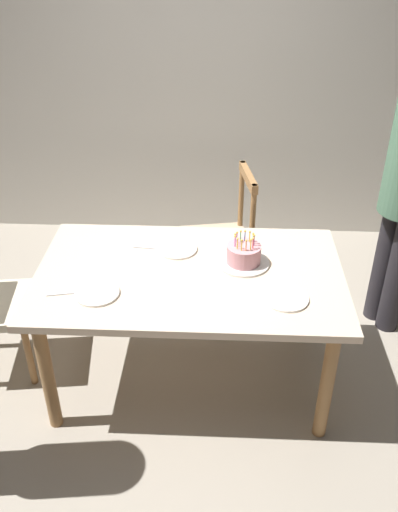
{
  "coord_description": "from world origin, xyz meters",
  "views": [
    {
      "loc": [
        0.16,
        -2.37,
        2.35
      ],
      "look_at": [
        0.05,
        0.0,
        0.85
      ],
      "focal_mm": 38.41,
      "sensor_mm": 36.0,
      "label": 1
    }
  ],
  "objects_px": {
    "plate_far_side": "(177,249)",
    "birthday_cake": "(244,256)",
    "plate_near_guest": "(286,298)",
    "chair_spindle_back": "(220,241)",
    "dining_table": "(190,286)",
    "plate_near_celebrant": "(97,293)"
  },
  "relations": [
    {
      "from": "birthday_cake",
      "to": "plate_near_celebrant",
      "type": "xyz_separation_m",
      "value": [
        -0.73,
        -0.31,
        -0.04
      ]
    },
    {
      "from": "plate_far_side",
      "to": "birthday_cake",
      "type": "bearing_deg",
      "value": -18.77
    },
    {
      "from": "dining_table",
      "to": "birthday_cake",
      "type": "bearing_deg",
      "value": 18.32
    },
    {
      "from": "dining_table",
      "to": "plate_far_side",
      "type": "distance_m",
      "value": 0.25
    },
    {
      "from": "plate_far_side",
      "to": "plate_near_guest",
      "type": "height_order",
      "value": "same"
    },
    {
      "from": "birthday_cake",
      "to": "plate_far_side",
      "type": "xyz_separation_m",
      "value": [
        -0.36,
        0.12,
        -0.04
      ]
    },
    {
      "from": "plate_far_side",
      "to": "plate_near_guest",
      "type": "xyz_separation_m",
      "value": [
        0.56,
        -0.43,
        0.0
      ]
    },
    {
      "from": "dining_table",
      "to": "plate_near_guest",
      "type": "distance_m",
      "value": 0.54
    },
    {
      "from": "birthday_cake",
      "to": "chair_spindle_back",
      "type": "height_order",
      "value": "chair_spindle_back"
    },
    {
      "from": "chair_spindle_back",
      "to": "dining_table",
      "type": "bearing_deg",
      "value": -101.04
    },
    {
      "from": "birthday_cake",
      "to": "plate_near_celebrant",
      "type": "bearing_deg",
      "value": -156.8
    },
    {
      "from": "plate_near_celebrant",
      "to": "plate_far_side",
      "type": "xyz_separation_m",
      "value": [
        0.36,
        0.43,
        0.0
      ]
    },
    {
      "from": "dining_table",
      "to": "birthday_cake",
      "type": "distance_m",
      "value": 0.33
    },
    {
      "from": "dining_table",
      "to": "plate_near_celebrant",
      "type": "bearing_deg",
      "value": -153.85
    },
    {
      "from": "plate_far_side",
      "to": "chair_spindle_back",
      "type": "height_order",
      "value": "chair_spindle_back"
    },
    {
      "from": "dining_table",
      "to": "plate_near_guest",
      "type": "bearing_deg",
      "value": -24.23
    },
    {
      "from": "birthday_cake",
      "to": "chair_spindle_back",
      "type": "bearing_deg",
      "value": 99.95
    },
    {
      "from": "plate_near_guest",
      "to": "chair_spindle_back",
      "type": "relative_size",
      "value": 0.23
    },
    {
      "from": "plate_far_side",
      "to": "plate_near_celebrant",
      "type": "bearing_deg",
      "value": -129.8
    },
    {
      "from": "plate_near_celebrant",
      "to": "chair_spindle_back",
      "type": "distance_m",
      "value": 1.23
    },
    {
      "from": "plate_near_celebrant",
      "to": "plate_far_side",
      "type": "bearing_deg",
      "value": 50.2
    },
    {
      "from": "plate_near_celebrant",
      "to": "plate_near_guest",
      "type": "relative_size",
      "value": 1.0
    }
  ]
}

